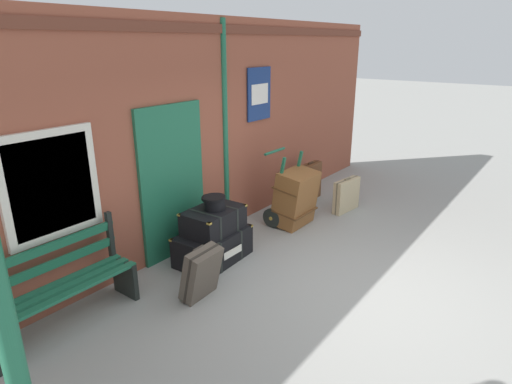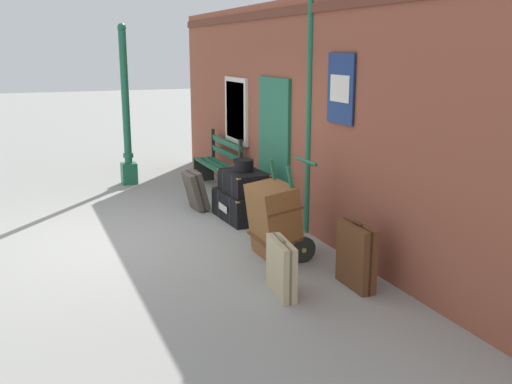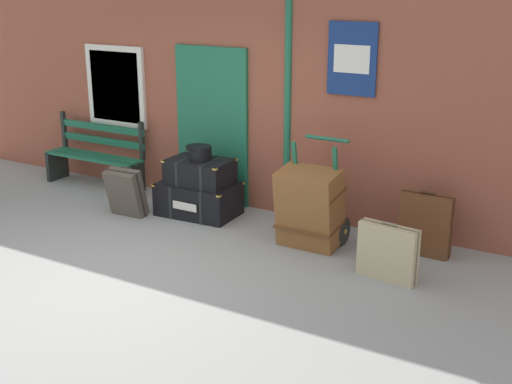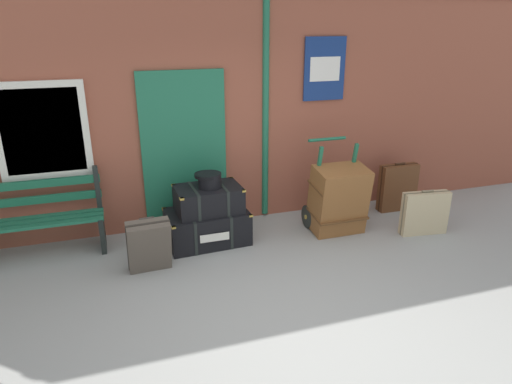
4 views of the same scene
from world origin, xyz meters
TOP-DOWN VIEW (x-y plane):
  - ground_plane at (0.00, 0.00)m, footprint 60.00×60.00m
  - brick_facade at (-0.02, 2.60)m, footprint 10.40×0.35m
  - platform_bench at (-2.41, 2.16)m, footprint 1.60×0.43m
  - steamer_trunk_base at (-0.38, 1.86)m, footprint 1.04×0.70m
  - steamer_trunk_middle at (-0.35, 1.86)m, footprint 0.83×0.59m
  - round_hatbox at (-0.34, 1.85)m, footprint 0.33×0.30m
  - porters_trolley at (1.33, 1.79)m, footprint 0.71×0.60m
  - large_brown_trunk at (1.33, 1.61)m, footprint 0.70×0.55m
  - suitcase_brown at (-1.15, 1.34)m, footprint 0.49×0.36m
  - suitcase_umber at (2.53, 2.04)m, footprint 0.58×0.18m
  - suitcase_slate at (2.40, 1.22)m, footprint 0.64×0.23m

SIDE VIEW (x-z plane):
  - ground_plane at x=0.00m, z-range 0.00..0.00m
  - steamer_trunk_base at x=-0.38m, z-range 0.00..0.42m
  - porters_trolley at x=1.33m, z-range -0.33..0.87m
  - suitcase_slate at x=2.40m, z-range -0.02..0.60m
  - suitcase_brown at x=-1.15m, z-range 0.00..0.64m
  - suitcase_umber at x=2.53m, z-range -0.02..0.72m
  - platform_bench at x=-2.41m, z-range -0.06..0.95m
  - large_brown_trunk at x=1.33m, z-range 0.00..0.93m
  - steamer_trunk_middle at x=-0.35m, z-range 0.42..0.74m
  - round_hatbox at x=-0.34m, z-range 0.75..0.94m
  - brick_facade at x=-0.02m, z-range 0.00..3.20m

